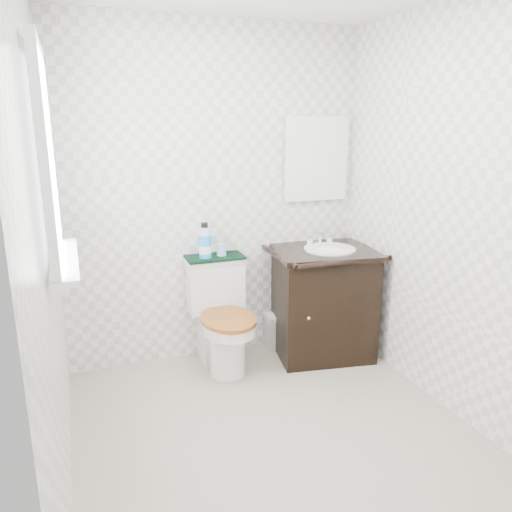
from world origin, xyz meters
TOP-DOWN VIEW (x-y plane):
  - floor at (0.00, 0.00)m, footprint 2.40×2.40m
  - wall_back at (0.00, 1.20)m, footprint 2.40×0.00m
  - wall_front at (0.00, -1.20)m, footprint 2.40×0.00m
  - wall_left at (-1.10, 0.00)m, footprint 0.00×2.40m
  - wall_right at (1.10, 0.00)m, footprint 0.00×2.40m
  - window at (-1.07, 0.25)m, footprint 0.02×0.70m
  - mirror at (0.78, 1.18)m, footprint 0.50×0.02m
  - toilet at (-0.05, 0.97)m, footprint 0.42×0.62m
  - vanity at (0.73, 0.90)m, footprint 0.81×0.72m
  - trash_bin at (0.45, 1.10)m, footprint 0.20×0.16m
  - towel at (-0.05, 1.09)m, footprint 0.41×0.22m
  - mouthwash_bottle at (-0.12, 1.07)m, footprint 0.09×0.09m
  - cup at (0.00, 1.09)m, footprint 0.07×0.07m
  - soap_bar at (0.69, 1.04)m, footprint 0.06×0.04m

SIDE VIEW (x-z plane):
  - floor at x=0.00m, z-range 0.00..0.00m
  - trash_bin at x=0.45m, z-range 0.00..0.28m
  - toilet at x=-0.05m, z-range -0.05..0.73m
  - vanity at x=0.73m, z-range -0.03..0.89m
  - towel at x=-0.05m, z-range 0.78..0.80m
  - soap_bar at x=0.69m, z-range 0.82..0.84m
  - cup at x=0.00m, z-range 0.80..0.88m
  - mouthwash_bottle at x=-0.12m, z-range 0.78..1.04m
  - wall_back at x=0.00m, z-range 0.00..2.40m
  - wall_front at x=0.00m, z-range 0.00..2.40m
  - wall_left at x=-1.10m, z-range 0.00..2.40m
  - wall_right at x=1.10m, z-range 0.00..2.40m
  - mirror at x=0.78m, z-range 1.15..1.75m
  - window at x=-1.07m, z-range 1.10..2.00m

